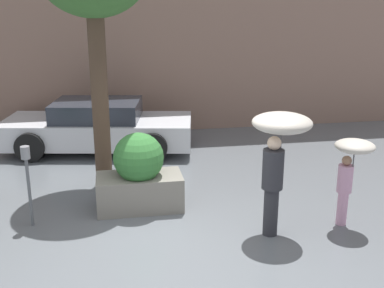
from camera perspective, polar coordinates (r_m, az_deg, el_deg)
ground_plane at (r=7.26m, az=-3.54°, el=-11.93°), size 40.00×40.00×0.00m
building_facade at (r=12.85m, az=-7.21°, el=14.60°), size 18.00×0.30×6.00m
planter_box at (r=8.25m, az=-6.29°, el=-3.70°), size 1.45×0.86×1.35m
person_adult at (r=7.18m, az=10.25°, el=0.17°), size 0.89×0.89×1.90m
person_child at (r=7.82m, az=18.31°, el=-2.05°), size 0.61×0.61×1.44m
parked_car_near at (r=11.60m, az=-11.07°, el=1.99°), size 4.62×2.48×1.19m
parking_meter at (r=7.90m, az=-18.97°, el=-2.89°), size 0.14×0.14×1.33m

